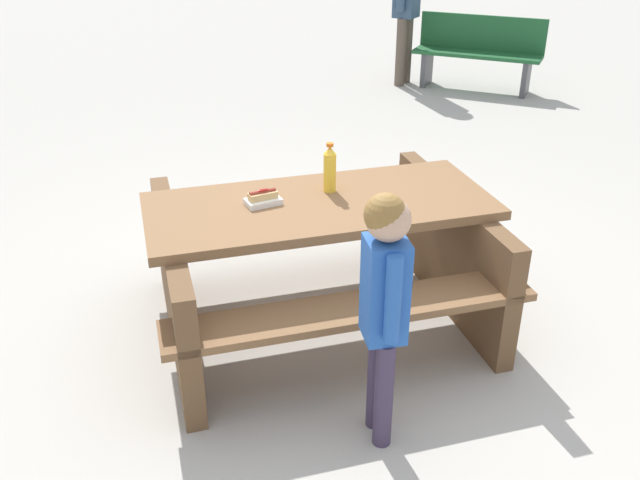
{
  "coord_description": "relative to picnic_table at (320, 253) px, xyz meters",
  "views": [
    {
      "loc": [
        -0.06,
        3.26,
        2.21
      ],
      "look_at": [
        0.0,
        0.0,
        0.52
      ],
      "focal_mm": 38.58,
      "sensor_mm": 36.0,
      "label": 1
    }
  ],
  "objects": [
    {
      "name": "ground_plane",
      "position": [
        0.0,
        0.0,
        -0.44
      ],
      "size": [
        30.0,
        30.0,
        0.0
      ],
      "primitive_type": "plane",
      "color": "#B7B2A8",
      "rests_on": "ground"
    },
    {
      "name": "picnic_table",
      "position": [
        0.0,
        0.0,
        0.0
      ],
      "size": [
        2.13,
        1.87,
        0.75
      ],
      "color": "brown",
      "rests_on": "ground"
    },
    {
      "name": "soda_bottle",
      "position": [
        -0.05,
        -0.14,
        0.43
      ],
      "size": [
        0.07,
        0.07,
        0.27
      ],
      "color": "yellow",
      "rests_on": "picnic_table"
    },
    {
      "name": "hotdog_tray",
      "position": [
        0.29,
        0.04,
        0.34
      ],
      "size": [
        0.21,
        0.18,
        0.08
      ],
      "color": "white",
      "rests_on": "picnic_table"
    },
    {
      "name": "child_in_coat",
      "position": [
        -0.28,
        0.89,
        0.31
      ],
      "size": [
        0.2,
        0.29,
        1.18
      ],
      "color": "#3F334C",
      "rests_on": "ground"
    },
    {
      "name": "park_bench_far",
      "position": [
        -1.81,
        -5.11,
        0.0
      ],
      "size": [
        1.54,
        0.95,
        0.85
      ],
      "color": "#1E592D",
      "rests_on": "ground"
    }
  ]
}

